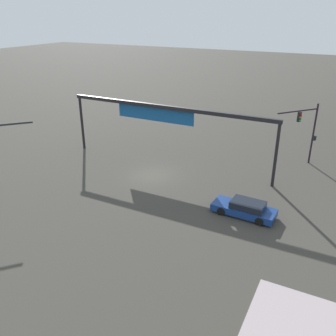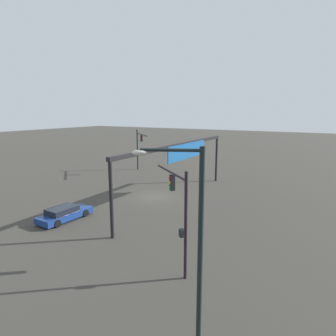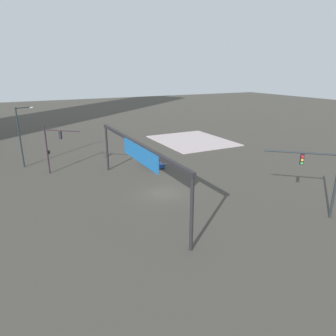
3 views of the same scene
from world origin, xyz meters
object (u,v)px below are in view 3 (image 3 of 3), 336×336
at_px(traffic_signal_near_corner, 53,143).
at_px(traffic_signal_opposite_side, 320,171).
at_px(streetlamp_curved_arm, 21,133).
at_px(sedan_car_approaching, 152,161).

height_order(traffic_signal_near_corner, traffic_signal_opposite_side, traffic_signal_opposite_side).
distance_m(traffic_signal_near_corner, streetlamp_curved_arm, 6.21).
bearing_deg(streetlamp_curved_arm, sedan_car_approaching, -50.43).
bearing_deg(traffic_signal_opposite_side, traffic_signal_near_corner, -8.18).
relative_size(traffic_signal_opposite_side, sedan_car_approaching, 1.32).
relative_size(traffic_signal_opposite_side, streetlamp_curved_arm, 0.79).
xyz_separation_m(traffic_signal_near_corner, sedan_car_approaching, (-2.35, -12.52, -3.48)).
bearing_deg(streetlamp_curved_arm, traffic_signal_near_corner, -82.43).
relative_size(traffic_signal_near_corner, traffic_signal_opposite_side, 0.97).
distance_m(traffic_signal_opposite_side, streetlamp_curved_arm, 36.47).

